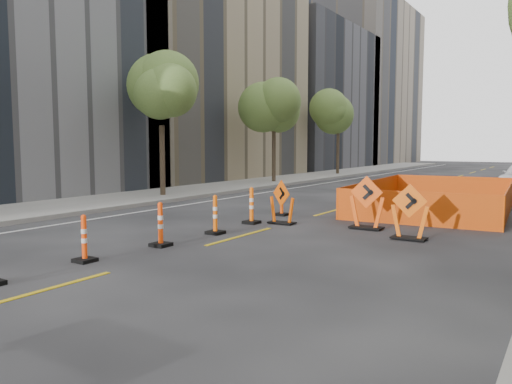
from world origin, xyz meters
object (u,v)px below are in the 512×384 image
Objects in this scene: chevron_sign_right at (410,212)px; channelizer_6 at (282,200)px; channelizer_4 at (215,214)px; channelizer_5 at (252,205)px; chevron_sign_left at (282,202)px; chevron_sign_center at (367,203)px; channelizer_3 at (160,224)px; channelizer_2 at (84,238)px.

channelizer_6 is at bearing 149.28° from chevron_sign_right.
channelizer_6 is at bearing 93.15° from channelizer_4.
channelizer_5 is at bearing 93.90° from channelizer_4.
channelizer_4 is 2.58m from chevron_sign_left.
chevron_sign_center reaches higher than chevron_sign_left.
channelizer_6 is 1.84m from chevron_sign_left.
channelizer_3 is 1.00× the size of channelizer_4.
channelizer_4 is (0.10, 2.04, 0.00)m from channelizer_3.
channelizer_2 is at bearing -121.46° from chevron_sign_center.
chevron_sign_center reaches higher than channelizer_6.
channelizer_5 is at bearing -169.16° from chevron_sign_center.
chevron_sign_center is at bearing 139.08° from chevron_sign_right.
channelizer_4 is 5.12m from chevron_sign_right.
chevron_sign_center reaches higher than chevron_sign_right.
chevron_sign_center is 1.78m from chevron_sign_right.
channelizer_6 is at bearing 157.48° from chevron_sign_center.
chevron_sign_center is (3.31, 5.02, 0.24)m from channelizer_3.
chevron_sign_right is (4.93, -2.06, 0.20)m from channelizer_6.
channelizer_2 is 0.88× the size of channelizer_5.
channelizer_4 is at bearing -81.13° from chevron_sign_left.
channelizer_4 reaches higher than channelizer_2.
chevron_sign_left is at bearing 165.36° from chevron_sign_right.
chevron_sign_right is (4.84, -0.02, 0.16)m from channelizer_5.
chevron_sign_center is 1.07× the size of chevron_sign_right.
chevron_sign_right is (4.71, 2.02, 0.18)m from channelizer_4.
chevron_sign_left is at bearing 80.17° from channelizer_3.
chevron_sign_right is at bearing 40.18° from channelizer_3.
channelizer_5 is (-0.04, 4.08, 0.03)m from channelizer_3.
chevron_sign_right is at bearing 17.76° from chevron_sign_left.
channelizer_5 is 4.85m from chevron_sign_right.
channelizer_6 is 0.73× the size of chevron_sign_right.
chevron_sign_center reaches higher than channelizer_5.
channelizer_3 is at bearing -128.28° from chevron_sign_center.
chevron_sign_center reaches higher than channelizer_3.
channelizer_2 is at bearing -91.68° from channelizer_5.
channelizer_6 is at bearing 91.20° from channelizer_3.
channelizer_2 is 6.64m from chevron_sign_left.
channelizer_6 is (-0.09, 2.04, -0.04)m from channelizer_5.
channelizer_3 is at bearing -92.71° from channelizer_4.
chevron_sign_left is 0.88× the size of chevron_sign_center.
channelizer_3 is 0.70× the size of chevron_sign_center.
channelizer_2 is at bearing -74.38° from chevron_sign_left.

